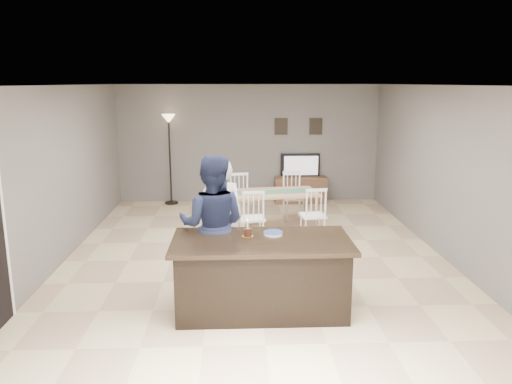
{
  "coord_description": "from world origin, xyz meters",
  "views": [
    {
      "loc": [
        -0.3,
        -7.5,
        2.74
      ],
      "look_at": [
        -0.0,
        -0.3,
        1.15
      ],
      "focal_mm": 35.0,
      "sensor_mm": 36.0,
      "label": 1
    }
  ],
  "objects_px": {
    "tv_console": "(301,190)",
    "dining_table": "(274,199)",
    "plate_stack": "(273,233)",
    "woman": "(221,218)",
    "birthday_cake": "(248,232)",
    "man": "(212,225)",
    "television": "(301,165)",
    "floor_lamp": "(169,135)",
    "kitchen_island": "(261,275)"
  },
  "relations": [
    {
      "from": "tv_console",
      "to": "dining_table",
      "type": "relative_size",
      "value": 0.61
    },
    {
      "from": "plate_stack",
      "to": "woman",
      "type": "bearing_deg",
      "value": 124.16
    },
    {
      "from": "birthday_cake",
      "to": "plate_stack",
      "type": "height_order",
      "value": "birthday_cake"
    },
    {
      "from": "man",
      "to": "dining_table",
      "type": "distance_m",
      "value": 3.0
    },
    {
      "from": "television",
      "to": "woman",
      "type": "height_order",
      "value": "woman"
    },
    {
      "from": "woman",
      "to": "tv_console",
      "type": "bearing_deg",
      "value": -114.27
    },
    {
      "from": "man",
      "to": "floor_lamp",
      "type": "height_order",
      "value": "floor_lamp"
    },
    {
      "from": "woman",
      "to": "man",
      "type": "xyz_separation_m",
      "value": [
        -0.1,
        -0.62,
        0.07
      ]
    },
    {
      "from": "birthday_cake",
      "to": "dining_table",
      "type": "bearing_deg",
      "value": 79.75
    },
    {
      "from": "birthday_cake",
      "to": "kitchen_island",
      "type": "bearing_deg",
      "value": -40.77
    },
    {
      "from": "kitchen_island",
      "to": "television",
      "type": "relative_size",
      "value": 2.35
    },
    {
      "from": "kitchen_island",
      "to": "dining_table",
      "type": "relative_size",
      "value": 1.09
    },
    {
      "from": "kitchen_island",
      "to": "television",
      "type": "distance_m",
      "value": 5.78
    },
    {
      "from": "man",
      "to": "dining_table",
      "type": "xyz_separation_m",
      "value": [
        1.03,
        2.8,
        -0.31
      ]
    },
    {
      "from": "television",
      "to": "man",
      "type": "height_order",
      "value": "man"
    },
    {
      "from": "man",
      "to": "dining_table",
      "type": "bearing_deg",
      "value": -101.0
    },
    {
      "from": "tv_console",
      "to": "birthday_cake",
      "type": "height_order",
      "value": "birthday_cake"
    },
    {
      "from": "kitchen_island",
      "to": "woman",
      "type": "bearing_deg",
      "value": 113.67
    },
    {
      "from": "kitchen_island",
      "to": "birthday_cake",
      "type": "bearing_deg",
      "value": 139.23
    },
    {
      "from": "kitchen_island",
      "to": "woman",
      "type": "xyz_separation_m",
      "value": [
        -0.51,
        1.17,
        0.4
      ]
    },
    {
      "from": "television",
      "to": "floor_lamp",
      "type": "bearing_deg",
      "value": 0.96
    },
    {
      "from": "woman",
      "to": "plate_stack",
      "type": "height_order",
      "value": "woman"
    },
    {
      "from": "tv_console",
      "to": "woman",
      "type": "height_order",
      "value": "woman"
    },
    {
      "from": "birthday_cake",
      "to": "plate_stack",
      "type": "distance_m",
      "value": 0.32
    },
    {
      "from": "television",
      "to": "plate_stack",
      "type": "distance_m",
      "value": 5.55
    },
    {
      "from": "woman",
      "to": "man",
      "type": "distance_m",
      "value": 0.63
    },
    {
      "from": "plate_stack",
      "to": "tv_console",
      "type": "bearing_deg",
      "value": 79.01
    },
    {
      "from": "dining_table",
      "to": "television",
      "type": "bearing_deg",
      "value": 63.53
    },
    {
      "from": "tv_console",
      "to": "television",
      "type": "bearing_deg",
      "value": 90.0
    },
    {
      "from": "man",
      "to": "floor_lamp",
      "type": "xyz_separation_m",
      "value": [
        -1.18,
        5.04,
        0.66
      ]
    },
    {
      "from": "television",
      "to": "birthday_cake",
      "type": "bearing_deg",
      "value": 76.07
    },
    {
      "from": "tv_console",
      "to": "man",
      "type": "bearing_deg",
      "value": -109.85
    },
    {
      "from": "birthday_cake",
      "to": "woman",
      "type": "bearing_deg",
      "value": 108.76
    },
    {
      "from": "birthday_cake",
      "to": "dining_table",
      "type": "distance_m",
      "value": 3.28
    },
    {
      "from": "man",
      "to": "tv_console",
      "type": "bearing_deg",
      "value": -100.68
    },
    {
      "from": "tv_console",
      "to": "woman",
      "type": "bearing_deg",
      "value": -111.27
    },
    {
      "from": "kitchen_island",
      "to": "man",
      "type": "distance_m",
      "value": 0.95
    },
    {
      "from": "man",
      "to": "birthday_cake",
      "type": "xyz_separation_m",
      "value": [
        0.45,
        -0.41,
        0.02
      ]
    },
    {
      "from": "man",
      "to": "plate_stack",
      "type": "distance_m",
      "value": 0.85
    },
    {
      "from": "man",
      "to": "floor_lamp",
      "type": "distance_m",
      "value": 5.22
    },
    {
      "from": "kitchen_island",
      "to": "floor_lamp",
      "type": "relative_size",
      "value": 1.05
    },
    {
      "from": "birthday_cake",
      "to": "floor_lamp",
      "type": "relative_size",
      "value": 0.11
    },
    {
      "from": "plate_stack",
      "to": "dining_table",
      "type": "bearing_deg",
      "value": 85.26
    },
    {
      "from": "tv_console",
      "to": "man",
      "type": "relative_size",
      "value": 0.65
    },
    {
      "from": "tv_console",
      "to": "kitchen_island",
      "type": "bearing_deg",
      "value": -102.16
    },
    {
      "from": "tv_console",
      "to": "man",
      "type": "distance_m",
      "value": 5.37
    },
    {
      "from": "tv_console",
      "to": "floor_lamp",
      "type": "distance_m",
      "value": 3.26
    },
    {
      "from": "television",
      "to": "birthday_cake",
      "type": "distance_m",
      "value": 5.67
    },
    {
      "from": "dining_table",
      "to": "plate_stack",
      "type": "bearing_deg",
      "value": -102.32
    },
    {
      "from": "plate_stack",
      "to": "floor_lamp",
      "type": "bearing_deg",
      "value": 109.83
    }
  ]
}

